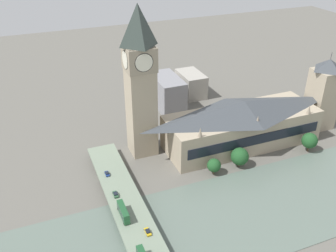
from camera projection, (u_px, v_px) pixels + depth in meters
ground_plane at (244, 163)px, 197.32m from camera, size 600.00×600.00×0.00m
river_water at (283, 200)px, 170.93m from camera, size 53.17×360.00×0.30m
parliament_hall at (242, 123)px, 207.54m from camera, size 29.53×86.51×26.79m
clock_tower at (140, 80)px, 186.47m from camera, size 14.77×14.77×79.59m
victoria_tower at (323, 94)px, 221.18m from camera, size 14.48×14.48×47.13m
road_bridge at (141, 236)px, 146.96m from camera, size 138.33×14.56×4.96m
double_decker_bus_mid at (123, 212)px, 153.70m from camera, size 11.32×2.56×4.83m
car_northbound_lead at (116, 194)px, 166.27m from camera, size 4.41×1.94×1.46m
car_southbound_lead at (148, 232)px, 146.71m from camera, size 4.39×1.87×1.28m
car_southbound_mid at (107, 174)px, 179.60m from camera, size 4.03×1.83×1.38m
city_block_west at (191, 84)px, 267.95m from camera, size 24.88×15.01×16.51m
city_block_center at (167, 92)px, 249.94m from camera, size 31.41×16.05×21.09m
tree_embankment_near at (214, 165)px, 186.07m from camera, size 6.98×6.98×8.81m
tree_embankment_mid at (240, 156)px, 191.42m from camera, size 9.27×9.27×10.78m
tree_embankment_far at (310, 141)px, 203.23m from camera, size 8.63×8.63×11.34m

